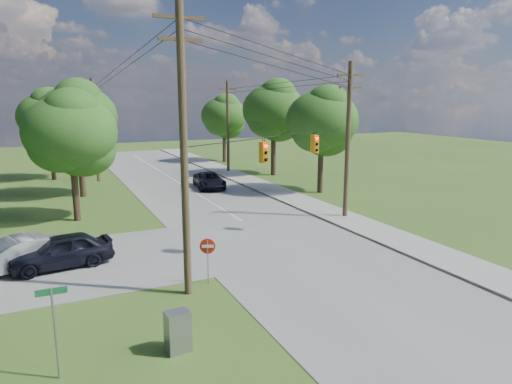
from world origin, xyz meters
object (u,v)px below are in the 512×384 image
car_cross_dark (61,251)px  pole_ne (348,138)px  control_cabinet (178,332)px  car_main_north (209,180)px  car_cross_silver (14,255)px  pole_north_e (228,126)px  pole_sw (184,147)px  pole_north_w (95,129)px  do_not_enter_sign (208,251)px

car_cross_dark → pole_ne: bearing=89.1°
car_cross_dark → control_cabinet: car_cross_dark is taller
car_main_north → car_cross_silver: bearing=-126.5°
pole_north_e → pole_sw: bearing=-114.5°
pole_north_e → pole_north_w: 13.90m
car_cross_silver → control_cabinet: size_ratio=3.44×
pole_ne → control_cabinet: pole_ne is taller
pole_north_w → control_cabinet: (-1.20, -33.85, -4.43)m
car_main_north → pole_north_e: bearing=65.8°
pole_north_e → do_not_enter_sign: pole_north_e is taller
car_cross_silver → car_main_north: 21.76m
pole_north_w → pole_ne: bearing=-57.7°
pole_ne → do_not_enter_sign: size_ratio=4.99×
car_cross_dark → control_cabinet: 10.24m
control_cabinet → do_not_enter_sign: bearing=53.9°
car_cross_dark → car_main_north: size_ratio=0.94×
car_cross_dark → car_main_north: bearing=133.1°
pole_ne → pole_north_w: 26.03m
pole_sw → car_main_north: bearing=68.6°
control_cabinet → do_not_enter_sign: size_ratio=0.66×
car_cross_silver → do_not_enter_sign: bearing=34.8°
pole_north_e → car_cross_silver: (-20.29, -23.72, -4.31)m
pole_sw → car_main_north: size_ratio=2.35×
do_not_enter_sign → control_cabinet: bearing=-95.5°
car_main_north → control_cabinet: car_main_north is taller
car_cross_silver → do_not_enter_sign: (7.89, -5.29, 0.73)m
car_cross_dark → car_main_north: (13.14, 15.95, -0.11)m
pole_north_e → car_cross_dark: (-18.22, -24.10, -4.28)m
car_cross_silver → control_cabinet: (5.19, -10.13, -0.13)m
car_cross_silver → car_main_north: bearing=114.3°
pole_sw → pole_north_w: (-0.40, 29.60, -1.10)m
pole_north_w → car_cross_dark: 24.85m
pole_ne → control_cabinet: bearing=-141.9°
pole_north_e → car_main_north: pole_north_e is taller
pole_ne → do_not_enter_sign: 14.77m
pole_north_e → do_not_enter_sign: (-12.40, -29.00, -3.58)m
pole_north_e → do_not_enter_sign: size_ratio=4.76×
car_cross_silver → car_main_north: car_cross_silver is taller
pole_sw → control_cabinet: 7.16m
pole_sw → car_cross_dark: size_ratio=2.49×
pole_ne → pole_north_e: (-0.00, 22.00, -0.34)m
pole_north_e → pole_north_w: size_ratio=1.00×
car_cross_dark → car_cross_silver: size_ratio=1.01×
pole_sw → pole_ne: bearing=29.4°
pole_sw → control_cabinet: size_ratio=8.63×
car_main_north → do_not_enter_sign: (-7.32, -20.86, 0.81)m
car_cross_silver → pole_ne: bearing=73.5°
pole_sw → car_cross_dark: (-4.72, 5.50, -5.37)m
pole_north_w → car_cross_dark: pole_north_w is taller
do_not_enter_sign → car_main_north: bearing=94.3°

